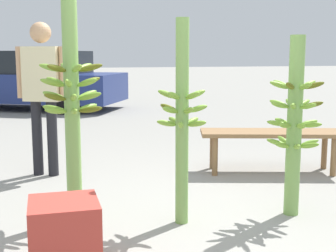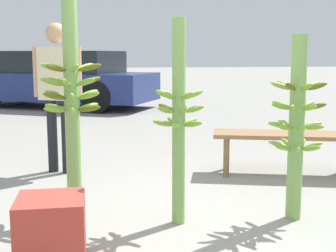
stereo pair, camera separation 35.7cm
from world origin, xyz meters
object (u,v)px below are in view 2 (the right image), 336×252
at_px(banana_stalk_left, 72,103).
at_px(banana_stalk_center, 179,120).
at_px(banana_stalk_right, 297,125).
at_px(market_bench, 286,139).
at_px(parked_car, 60,80).
at_px(produce_crate, 51,230).
at_px(vendor_person, 58,84).

xyz_separation_m(banana_stalk_left, banana_stalk_center, (0.75, -0.26, -0.11)).
height_order(banana_stalk_right, market_bench, banana_stalk_right).
relative_size(market_bench, parked_car, 0.32).
bearing_deg(banana_stalk_center, market_bench, 41.54).
distance_m(market_bench, parked_car, 7.24).
xyz_separation_m(parked_car, produce_crate, (0.46, -8.43, -0.44)).
bearing_deg(banana_stalk_left, produce_crate, -98.23).
distance_m(banana_stalk_center, banana_stalk_right, 0.88).
xyz_separation_m(banana_stalk_left, parked_car, (-0.57, 7.65, -0.23)).
distance_m(banana_stalk_right, parked_car, 8.26).
height_order(banana_stalk_right, vendor_person, vendor_person).
distance_m(banana_stalk_left, banana_stalk_center, 0.81).
height_order(banana_stalk_center, market_bench, banana_stalk_center).
bearing_deg(produce_crate, banana_stalk_left, 81.77).
height_order(banana_stalk_left, market_bench, banana_stalk_left).
height_order(banana_stalk_left, banana_stalk_center, banana_stalk_left).
xyz_separation_m(banana_stalk_left, banana_stalk_right, (1.63, -0.31, -0.16)).
bearing_deg(banana_stalk_right, market_bench, 69.31).
distance_m(banana_stalk_center, parked_car, 8.03).
relative_size(banana_stalk_left, parked_car, 0.35).
height_order(banana_stalk_left, banana_stalk_right, banana_stalk_left).
bearing_deg(parked_car, banana_stalk_left, -148.10).
distance_m(banana_stalk_left, banana_stalk_right, 1.66).
height_order(banana_stalk_left, parked_car, banana_stalk_left).
relative_size(vendor_person, parked_car, 0.33).
xyz_separation_m(banana_stalk_left, market_bench, (2.09, 0.92, -0.50)).
relative_size(vendor_person, produce_crate, 3.90).
height_order(banana_stalk_right, parked_car, banana_stalk_right).
bearing_deg(produce_crate, vendor_person, 92.20).
distance_m(banana_stalk_left, parked_car, 7.67).
bearing_deg(vendor_person, produce_crate, -61.75).
xyz_separation_m(market_bench, produce_crate, (-2.20, -1.70, -0.18)).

